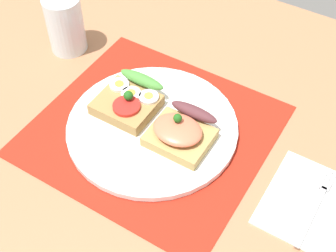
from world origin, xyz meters
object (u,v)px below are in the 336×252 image
at_px(sandwich_egg_tomato, 129,100).
at_px(drinking_glass, 65,24).
at_px(sandwich_salmon, 181,131).
at_px(napkin, 317,206).
at_px(plate, 152,127).
at_px(fork, 317,204).

xyz_separation_m(sandwich_egg_tomato, drinking_glass, (-0.20, 0.08, 0.03)).
xyz_separation_m(sandwich_egg_tomato, sandwich_salmon, (0.11, -0.02, 0.00)).
bearing_deg(sandwich_salmon, napkin, 0.24).
bearing_deg(plate, sandwich_egg_tomato, 164.50).
distance_m(plate, fork, 0.28).
bearing_deg(sandwich_egg_tomato, napkin, -2.62).
bearing_deg(plate, drinking_glass, 159.30).
bearing_deg(drinking_glass, napkin, -10.13).
height_order(plate, sandwich_salmon, sandwich_salmon).
distance_m(sandwich_egg_tomato, sandwich_salmon, 0.11).
bearing_deg(sandwich_egg_tomato, drinking_glass, 157.92).
xyz_separation_m(sandwich_salmon, fork, (0.23, 0.00, -0.02)).
bearing_deg(drinking_glass, plate, -20.70).
relative_size(sandwich_salmon, napkin, 0.65).
xyz_separation_m(sandwich_salmon, napkin, (0.23, 0.00, -0.03)).
bearing_deg(napkin, fork, 144.86).
bearing_deg(plate, napkin, -0.05).
xyz_separation_m(plate, fork, (0.28, 0.00, -0.00)).
xyz_separation_m(sandwich_egg_tomato, fork, (0.33, -0.01, -0.02)).
relative_size(sandwich_egg_tomato, fork, 0.68).
bearing_deg(sandwich_salmon, drinking_glass, 162.53).
distance_m(napkin, fork, 0.00).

